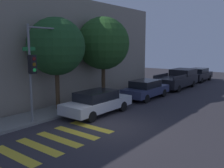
{
  "coord_description": "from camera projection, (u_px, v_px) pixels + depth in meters",
  "views": [
    {
      "loc": [
        -9.17,
        -7.19,
        3.95
      ],
      "look_at": [
        2.83,
        2.1,
        1.6
      ],
      "focal_mm": 40.0,
      "sensor_mm": 36.0,
      "label": 1
    }
  ],
  "objects": [
    {
      "name": "crosswalk",
      "position": [
        49.0,
        143.0,
        10.21
      ],
      "size": [
        5.51,
        2.6,
        0.0
      ],
      "color": "gold",
      "rests_on": "ground"
    },
    {
      "name": "pickup_truck",
      "position": [
        178.0,
        79.0,
        23.38
      ],
      "size": [
        5.58,
        2.1,
        1.69
      ],
      "color": "black",
      "rests_on": "ground"
    },
    {
      "name": "tree_midblock",
      "position": [
        103.0,
        43.0,
        17.95
      ],
      "size": [
        3.79,
        3.79,
        6.0
      ],
      "color": "#42301E",
      "rests_on": "ground"
    },
    {
      "name": "sedan_far_end",
      "position": [
        199.0,
        74.0,
        27.85
      ],
      "size": [
        4.5,
        1.8,
        1.45
      ],
      "color": "black",
      "rests_on": "ground"
    },
    {
      "name": "sedan_near_corner",
      "position": [
        97.0,
        102.0,
        14.41
      ],
      "size": [
        4.54,
        1.8,
        1.37
      ],
      "color": "#B7BABF",
      "rests_on": "ground"
    },
    {
      "name": "tree_near_corner",
      "position": [
        56.0,
        47.0,
        14.6
      ],
      "size": [
        3.41,
        3.41,
        5.6
      ],
      "color": "#42301E",
      "rests_on": "ground"
    },
    {
      "name": "sedan_middle",
      "position": [
        146.0,
        89.0,
        18.73
      ],
      "size": [
        4.33,
        1.82,
        1.39
      ],
      "color": "#2D3351",
      "rests_on": "ground"
    },
    {
      "name": "building_row",
      "position": [
        9.0,
        50.0,
        16.84
      ],
      "size": [
        26.0,
        6.0,
        7.26
      ],
      "primitive_type": "cube",
      "color": "gray",
      "rests_on": "ground"
    },
    {
      "name": "ground_plane",
      "position": [
        111.0,
        128.0,
        12.12
      ],
      "size": [
        60.0,
        60.0,
        0.0
      ],
      "primitive_type": "plane",
      "color": "#2D2B30"
    },
    {
      "name": "traffic_light_pole",
      "position": [
        40.0,
        57.0,
        12.5
      ],
      "size": [
        2.67,
        0.56,
        4.98
      ],
      "color": "slate",
      "rests_on": "ground"
    },
    {
      "name": "sidewalk",
      "position": [
        54.0,
        112.0,
        14.69
      ],
      "size": [
        26.0,
        2.12,
        0.14
      ],
      "primitive_type": "cube",
      "color": "slate",
      "rests_on": "ground"
    }
  ]
}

